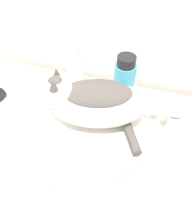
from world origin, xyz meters
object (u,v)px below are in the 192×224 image
at_px(cat, 93,101).
at_px(cream_tube, 32,176).
at_px(lotion_bottle_white, 74,67).
at_px(faucet, 170,114).
at_px(soap_bar, 191,183).
at_px(mouthwash_bottle, 124,79).

relative_size(cat, cream_tube, 2.50).
bearing_deg(lotion_bottle_white, cat, -53.70).
height_order(faucet, cream_tube, faucet).
bearing_deg(soap_bar, faucet, 115.34).
xyz_separation_m(mouthwash_bottle, soap_bar, (0.26, -0.30, -0.08)).
distance_m(faucet, lotion_bottle_white, 0.39).
xyz_separation_m(lotion_bottle_white, soap_bar, (0.46, -0.30, -0.09)).
height_order(cat, soap_bar, cat).
relative_size(cat, soap_bar, 5.18).
distance_m(mouthwash_bottle, soap_bar, 0.41).
relative_size(lotion_bottle_white, cream_tube, 1.52).
bearing_deg(lotion_bottle_white, cream_tube, -87.07).
xyz_separation_m(cat, lotion_bottle_white, (-0.13, 0.18, -0.03)).
height_order(cream_tube, soap_bar, cream_tube).
distance_m(cat, faucet, 0.25).
height_order(lotion_bottle_white, mouthwash_bottle, lotion_bottle_white).
bearing_deg(faucet, cream_tube, 26.24).
xyz_separation_m(cat, faucet, (0.24, 0.06, -0.05)).
relative_size(cat, lotion_bottle_white, 1.65).
height_order(cat, lotion_bottle_white, cat).
xyz_separation_m(cream_tube, soap_bar, (0.44, 0.11, -0.00)).
distance_m(cat, cream_tube, 0.28).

